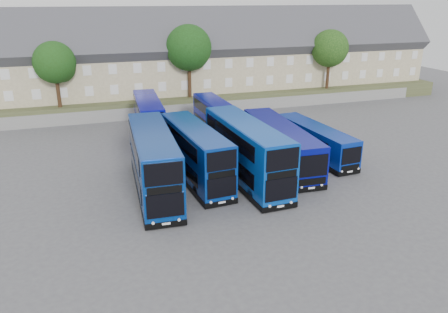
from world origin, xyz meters
TOP-DOWN VIEW (x-y plane):
  - ground at (0.00, 0.00)m, footprint 120.00×120.00m
  - retaining_wall at (0.00, 24.00)m, footprint 70.00×0.40m
  - earth_bank at (0.00, 34.00)m, footprint 80.00×20.00m
  - terrace_row at (6.00, 30.00)m, footprint 66.00×10.40m
  - dd_front_left at (-6.75, 1.95)m, footprint 3.42×12.30m
  - dd_front_mid at (-3.09, 3.32)m, footprint 3.48×11.41m
  - dd_front_right at (0.82, 1.93)m, footprint 3.38×12.36m
  - dd_rear_left at (-4.88, 16.11)m, footprint 3.05×10.69m
  - dd_rear_right at (1.87, 13.36)m, footprint 2.55×10.14m
  - coach_east_a at (5.09, 4.52)m, footprint 3.48×13.31m
  - coach_east_b at (9.07, 5.31)m, footprint 3.12×10.98m
  - tree_west at (-13.85, 25.10)m, footprint 4.80×4.80m
  - tree_mid at (2.15, 25.60)m, footprint 5.76×5.76m
  - tree_east at (22.15, 25.10)m, footprint 5.12×5.12m
  - tree_far at (28.15, 32.10)m, footprint 5.44×5.44m

SIDE VIEW (x-z plane):
  - ground at x=0.00m, z-range 0.00..0.00m
  - retaining_wall at x=0.00m, z-range 0.00..1.50m
  - earth_bank at x=0.00m, z-range 0.00..2.00m
  - coach_east_b at x=9.07m, z-range -0.03..2.93m
  - coach_east_a at x=5.09m, z-range -0.03..3.57m
  - dd_rear_right at x=1.87m, z-range -0.04..3.96m
  - dd_rear_left at x=-4.88m, z-range -0.04..4.16m
  - dd_front_mid at x=-3.09m, z-range -0.04..4.43m
  - dd_front_left at x=-6.75m, z-range -0.04..4.80m
  - dd_front_right at x=0.82m, z-range -0.04..4.83m
  - terrace_row at x=6.00m, z-range 1.00..12.20m
  - tree_west at x=-13.85m, z-range 3.23..10.88m
  - tree_east at x=22.15m, z-range 3.31..11.47m
  - tree_far at x=28.15m, z-range 3.39..12.06m
  - tree_mid at x=2.15m, z-range 3.48..12.66m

